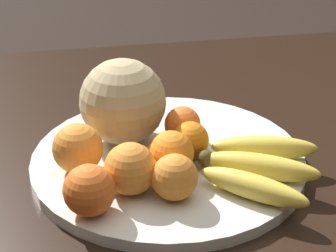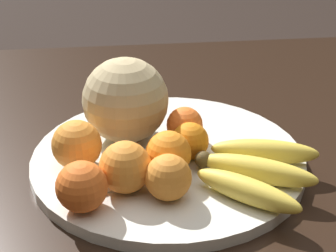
{
  "view_description": "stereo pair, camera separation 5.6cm",
  "coord_description": "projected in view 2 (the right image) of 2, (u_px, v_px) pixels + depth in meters",
  "views": [
    {
      "loc": [
        -0.1,
        -0.7,
        1.18
      ],
      "look_at": [
        0.04,
        0.02,
        0.79
      ],
      "focal_mm": 60.0,
      "sensor_mm": 36.0,
      "label": 1
    },
    {
      "loc": [
        -0.04,
        -0.71,
        1.18
      ],
      "look_at": [
        0.04,
        0.02,
        0.79
      ],
      "focal_mm": 60.0,
      "sensor_mm": 36.0,
      "label": 2
    }
  ],
  "objects": [
    {
      "name": "kitchen_table",
      "position": [
        145.0,
        221.0,
        0.89
      ],
      "size": [
        1.2,
        1.13,
        0.72
      ],
      "color": "black",
      "rests_on": "ground_plane"
    },
    {
      "name": "fruit_bowl",
      "position": [
        168.0,
        159.0,
        0.86
      ],
      "size": [
        0.42,
        0.42,
        0.02
      ],
      "color": "silver",
      "rests_on": "kitchen_table"
    },
    {
      "name": "melon",
      "position": [
        125.0,
        100.0,
        0.87
      ],
      "size": [
        0.13,
        0.13,
        0.13
      ],
      "color": "tan",
      "rests_on": "fruit_bowl"
    },
    {
      "name": "banana_bunch",
      "position": [
        256.0,
        169.0,
        0.79
      ],
      "size": [
        0.2,
        0.2,
        0.04
      ],
      "rotation": [
        0.0,
        0.0,
        5.81
      ],
      "color": "#473819",
      "rests_on": "fruit_bowl"
    },
    {
      "name": "orange_front_left",
      "position": [
        185.0,
        125.0,
        0.88
      ],
      "size": [
        0.06,
        0.06,
        0.06
      ],
      "color": "orange",
      "rests_on": "fruit_bowl"
    },
    {
      "name": "orange_front_right",
      "position": [
        168.0,
        154.0,
        0.79
      ],
      "size": [
        0.07,
        0.07,
        0.07
      ],
      "color": "orange",
      "rests_on": "fruit_bowl"
    },
    {
      "name": "orange_mid_center",
      "position": [
        77.0,
        146.0,
        0.81
      ],
      "size": [
        0.07,
        0.07,
        0.07
      ],
      "color": "orange",
      "rests_on": "fruit_bowl"
    },
    {
      "name": "orange_back_left",
      "position": [
        82.0,
        187.0,
        0.72
      ],
      "size": [
        0.07,
        0.07,
        0.07
      ],
      "color": "orange",
      "rests_on": "fruit_bowl"
    },
    {
      "name": "orange_back_right",
      "position": [
        168.0,
        177.0,
        0.74
      ],
      "size": [
        0.06,
        0.06,
        0.06
      ],
      "color": "orange",
      "rests_on": "fruit_bowl"
    },
    {
      "name": "orange_top_small",
      "position": [
        125.0,
        167.0,
        0.76
      ],
      "size": [
        0.07,
        0.07,
        0.07
      ],
      "color": "orange",
      "rests_on": "fruit_bowl"
    },
    {
      "name": "orange_side_extra",
      "position": [
        190.0,
        141.0,
        0.84
      ],
      "size": [
        0.06,
        0.06,
        0.06
      ],
      "color": "orange",
      "rests_on": "fruit_bowl"
    },
    {
      "name": "produce_tag",
      "position": [
        100.0,
        187.0,
        0.78
      ],
      "size": [
        0.09,
        0.05,
        0.0
      ],
      "rotation": [
        0.0,
        0.0,
        0.15
      ],
      "color": "white",
      "rests_on": "fruit_bowl"
    }
  ]
}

